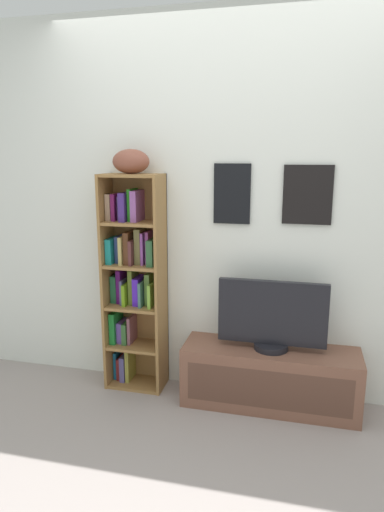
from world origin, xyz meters
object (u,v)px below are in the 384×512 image
Objects in this scene: tv_stand at (270,377)px; television at (272,316)px; bookshelf at (133,279)px; football at (131,161)px.

television is (0.00, 0.00, 0.42)m from tv_stand.
tv_stand is at bearing -4.77° from bookshelf.
bookshelf is at bearing 175.23° from tv_stand.
football is at bearing -50.85° from bookshelf.
football is at bearing 176.77° from tv_stand.
football is 0.21× the size of tv_stand.
tv_stand is 0.42m from television.
television is at bearing -4.70° from bookshelf.
television is at bearing 90.00° from tv_stand.
bookshelf is 1.32× the size of tv_stand.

